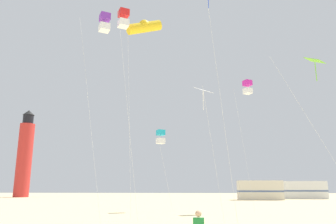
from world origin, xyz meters
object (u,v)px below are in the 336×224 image
kite_box_violet (105,23)px  kite_box_magenta (248,87)px  kite_box_cyan (161,137)px  rv_van_white (305,190)px  kite_diamond_white (204,94)px  rv_van_cream (260,190)px  kite_diamond_lime (315,66)px  lighthouse_distant (25,155)px  kite_tube_gold (144,27)px  kite_box_scarlet (124,19)px

kite_box_violet → kite_box_magenta: bearing=40.3°
kite_box_cyan → rv_van_white: (20.62, 29.25, -4.53)m
kite_diamond_white → rv_van_cream: (9.03, 32.15, -5.73)m
kite_diamond_lime → lighthouse_distant: 58.62m
kite_diamond_white → rv_van_cream: bearing=74.3°
kite_diamond_lime → lighthouse_distant: (-39.31, 43.48, -0.48)m
kite_diamond_white → lighthouse_distant: bearing=128.0°
kite_tube_gold → kite_diamond_lime: kite_tube_gold is taller
kite_box_scarlet → kite_diamond_lime: size_ratio=1.43×
kite_diamond_white → lighthouse_distant: 53.94m
kite_box_cyan → rv_van_cream: bearing=62.6°
kite_box_scarlet → kite_box_cyan: 10.53m
kite_diamond_lime → kite_box_violet: kite_box_violet is taller
kite_box_cyan → lighthouse_distant: 45.47m
rv_van_cream → kite_diamond_white: bearing=-107.0°
kite_diamond_white → rv_van_white: (17.27, 37.52, -5.73)m
kite_diamond_white → kite_box_cyan: kite_diamond_white is taller
kite_tube_gold → rv_van_white: (21.13, 35.69, -11.15)m
kite_box_magenta → kite_box_violet: bearing=-139.7°
kite_tube_gold → kite_diamond_lime: size_ratio=1.49×
kite_diamond_lime → kite_box_magenta: bearing=103.1°
kite_box_scarlet → kite_diamond_white: kite_box_scarlet is taller
kite_box_violet → rv_van_cream: bearing=65.1°
kite_box_scarlet → lighthouse_distant: (-28.38, 42.58, -4.27)m
kite_box_cyan → rv_van_white: size_ratio=0.99×
kite_box_violet → kite_box_cyan: size_ratio=1.91×
kite_box_scarlet → kite_box_violet: kite_box_scarlet is taller
kite_box_scarlet → rv_van_white: kite_box_scarlet is taller
kite_box_magenta → rv_van_white: kite_box_magenta is taller
rv_van_cream → kite_box_magenta: bearing=-103.2°
kite_diamond_lime → kite_box_magenta: (-2.12, 9.13, 1.66)m
kite_box_scarlet → kite_box_magenta: kite_box_scarlet is taller
kite_diamond_lime → kite_diamond_white: size_ratio=1.17×
kite_box_scarlet → rv_van_cream: kite_box_scarlet is taller
kite_tube_gold → kite_box_cyan: size_ratio=2.04×
rv_van_cream → rv_van_white: 9.84m
lighthouse_distant → rv_van_white: (50.51, -4.96, -6.45)m
rv_van_cream → kite_box_cyan: bearing=-118.7°
kite_diamond_white → kite_diamond_lime: bearing=-9.3°
rv_van_white → lighthouse_distant: bearing=177.9°
kite_diamond_white → rv_van_cream: size_ratio=1.17×
lighthouse_distant → rv_van_cream: 43.99m
rv_van_cream → rv_van_white: same height
lighthouse_distant → rv_van_cream: size_ratio=2.59×
kite_box_cyan → kite_box_magenta: bearing=-1.2°
lighthouse_distant → rv_van_white: bearing=-5.6°
kite_box_scarlet → kite_box_violet: bearing=-170.0°
kite_diamond_white → kite_box_violet: 7.60m
kite_diamond_lime → kite_box_violet: (-12.07, 0.69, 3.46)m
kite_diamond_white → kite_box_violet: kite_box_violet is taller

